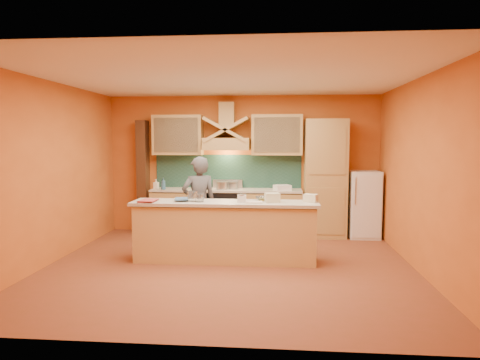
# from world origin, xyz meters

# --- Properties ---
(floor) EXTENTS (5.50, 5.00, 0.01)m
(floor) POSITION_xyz_m (0.00, 0.00, 0.00)
(floor) COLOR brown
(floor) RESTS_ON ground
(ceiling) EXTENTS (5.50, 5.00, 0.01)m
(ceiling) POSITION_xyz_m (0.00, 0.00, 2.80)
(ceiling) COLOR white
(ceiling) RESTS_ON wall_back
(wall_back) EXTENTS (5.50, 0.02, 2.80)m
(wall_back) POSITION_xyz_m (0.00, 2.50, 1.40)
(wall_back) COLOR #CE6A28
(wall_back) RESTS_ON floor
(wall_front) EXTENTS (5.50, 0.02, 2.80)m
(wall_front) POSITION_xyz_m (0.00, -2.50, 1.40)
(wall_front) COLOR #CE6A28
(wall_front) RESTS_ON floor
(wall_left) EXTENTS (0.02, 5.00, 2.80)m
(wall_left) POSITION_xyz_m (-2.75, 0.00, 1.40)
(wall_left) COLOR #CE6A28
(wall_left) RESTS_ON floor
(wall_right) EXTENTS (0.02, 5.00, 2.80)m
(wall_right) POSITION_xyz_m (2.75, 0.00, 1.40)
(wall_right) COLOR #CE6A28
(wall_right) RESTS_ON floor
(base_cabinet_left) EXTENTS (1.10, 0.60, 0.86)m
(base_cabinet_left) POSITION_xyz_m (-1.25, 2.20, 0.43)
(base_cabinet_left) COLOR tan
(base_cabinet_left) RESTS_ON floor
(base_cabinet_right) EXTENTS (1.10, 0.60, 0.86)m
(base_cabinet_right) POSITION_xyz_m (0.65, 2.20, 0.43)
(base_cabinet_right) COLOR tan
(base_cabinet_right) RESTS_ON floor
(counter_top) EXTENTS (3.00, 0.62, 0.04)m
(counter_top) POSITION_xyz_m (-0.30, 2.20, 0.90)
(counter_top) COLOR beige
(counter_top) RESTS_ON base_cabinet_left
(stove) EXTENTS (0.60, 0.58, 0.90)m
(stove) POSITION_xyz_m (-0.30, 2.20, 0.45)
(stove) COLOR black
(stove) RESTS_ON floor
(backsplash) EXTENTS (3.00, 0.03, 0.70)m
(backsplash) POSITION_xyz_m (-0.30, 2.48, 1.25)
(backsplash) COLOR #1C3E37
(backsplash) RESTS_ON wall_back
(range_hood) EXTENTS (0.92, 0.50, 0.24)m
(range_hood) POSITION_xyz_m (-0.30, 2.25, 1.82)
(range_hood) COLOR tan
(range_hood) RESTS_ON wall_back
(hood_chimney) EXTENTS (0.30, 0.30, 0.50)m
(hood_chimney) POSITION_xyz_m (-0.30, 2.35, 2.40)
(hood_chimney) COLOR tan
(hood_chimney) RESTS_ON wall_back
(upper_cabinet_left) EXTENTS (1.00, 0.35, 0.80)m
(upper_cabinet_left) POSITION_xyz_m (-1.30, 2.33, 2.00)
(upper_cabinet_left) COLOR tan
(upper_cabinet_left) RESTS_ON wall_back
(upper_cabinet_right) EXTENTS (1.00, 0.35, 0.80)m
(upper_cabinet_right) POSITION_xyz_m (0.70, 2.33, 2.00)
(upper_cabinet_right) COLOR tan
(upper_cabinet_right) RESTS_ON wall_back
(pantry_column) EXTENTS (0.80, 0.60, 2.30)m
(pantry_column) POSITION_xyz_m (1.65, 2.20, 1.15)
(pantry_column) COLOR tan
(pantry_column) RESTS_ON floor
(fridge) EXTENTS (0.58, 0.60, 1.30)m
(fridge) POSITION_xyz_m (2.40, 2.20, 0.65)
(fridge) COLOR white
(fridge) RESTS_ON floor
(trim_column_left) EXTENTS (0.20, 0.30, 2.30)m
(trim_column_left) POSITION_xyz_m (-2.05, 2.35, 1.15)
(trim_column_left) COLOR #472816
(trim_column_left) RESTS_ON floor
(island_body) EXTENTS (2.80, 0.55, 0.88)m
(island_body) POSITION_xyz_m (-0.10, 0.30, 0.44)
(island_body) COLOR #DBB870
(island_body) RESTS_ON floor
(island_top) EXTENTS (2.90, 0.62, 0.05)m
(island_top) POSITION_xyz_m (-0.10, 0.30, 0.92)
(island_top) COLOR beige
(island_top) RESTS_ON island_body
(person) EXTENTS (0.70, 0.59, 1.62)m
(person) POSITION_xyz_m (-0.62, 0.92, 0.81)
(person) COLOR #4C4C51
(person) RESTS_ON floor
(pot_large) EXTENTS (0.27, 0.27, 0.17)m
(pot_large) POSITION_xyz_m (-0.38, 2.11, 0.98)
(pot_large) COLOR #B6B5BD
(pot_large) RESTS_ON stove
(pot_small) EXTENTS (0.23, 0.23, 0.14)m
(pot_small) POSITION_xyz_m (-0.17, 2.24, 0.97)
(pot_small) COLOR #B3B3BA
(pot_small) RESTS_ON stove
(soap_bottle_a) EXTENTS (0.11, 0.11, 0.19)m
(soap_bottle_a) POSITION_xyz_m (-1.73, 2.17, 1.02)
(soap_bottle_a) COLOR white
(soap_bottle_a) RESTS_ON counter_top
(soap_bottle_b) EXTENTS (0.10, 0.10, 0.24)m
(soap_bottle_b) POSITION_xyz_m (-1.54, 2.01, 1.04)
(soap_bottle_b) COLOR #2E5C80
(soap_bottle_b) RESTS_ON counter_top
(bowl_back) EXTENTS (0.26, 0.26, 0.07)m
(bowl_back) POSITION_xyz_m (0.88, 2.29, 0.96)
(bowl_back) COLOR white
(bowl_back) RESTS_ON counter_top
(dish_rack) EXTENTS (0.37, 0.33, 0.11)m
(dish_rack) POSITION_xyz_m (0.81, 2.07, 0.97)
(dish_rack) COLOR white
(dish_rack) RESTS_ON counter_top
(book_lower) EXTENTS (0.27, 0.35, 0.03)m
(book_lower) POSITION_xyz_m (-1.40, 0.17, 0.96)
(book_lower) COLOR #AD3F3E
(book_lower) RESTS_ON island_top
(book_upper) EXTENTS (0.26, 0.32, 0.02)m
(book_upper) POSITION_xyz_m (-0.89, 0.28, 0.98)
(book_upper) COLOR #3F618A
(book_upper) RESTS_ON island_top
(jar_large) EXTENTS (0.20, 0.20, 0.16)m
(jar_large) POSITION_xyz_m (-0.61, 0.31, 1.02)
(jar_large) COLOR white
(jar_large) RESTS_ON island_top
(jar_small) EXTENTS (0.15, 0.15, 0.13)m
(jar_small) POSITION_xyz_m (-0.49, 0.23, 1.01)
(jar_small) COLOR silver
(jar_small) RESTS_ON island_top
(kitchen_scale) EXTENTS (0.15, 0.15, 0.11)m
(kitchen_scale) POSITION_xyz_m (0.17, 0.25, 1.00)
(kitchen_scale) COLOR silver
(kitchen_scale) RESTS_ON island_top
(mixing_bowl) EXTENTS (0.32, 0.32, 0.06)m
(mixing_bowl) POSITION_xyz_m (0.51, 0.48, 0.98)
(mixing_bowl) COLOR silver
(mixing_bowl) RESTS_ON island_top
(cloth) EXTENTS (0.26, 0.20, 0.02)m
(cloth) POSITION_xyz_m (0.36, 0.22, 0.95)
(cloth) COLOR beige
(cloth) RESTS_ON island_top
(grocery_bag_a) EXTENTS (0.25, 0.21, 0.14)m
(grocery_bag_a) POSITION_xyz_m (0.64, 0.29, 1.02)
(grocery_bag_a) COLOR beige
(grocery_bag_a) RESTS_ON island_top
(grocery_bag_b) EXTENTS (0.24, 0.22, 0.12)m
(grocery_bag_b) POSITION_xyz_m (1.23, 0.36, 1.01)
(grocery_bag_b) COLOR beige
(grocery_bag_b) RESTS_ON island_top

